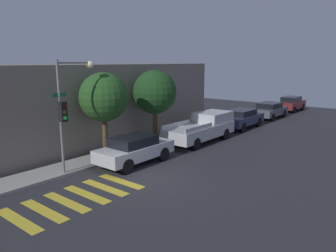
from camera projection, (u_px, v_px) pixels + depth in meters
ground_plane at (147, 180)px, 14.76m from camera, size 60.00×60.00×0.00m
sidewalk at (90, 161)px, 17.29m from camera, size 26.00×1.82×0.14m
building_row at (43, 108)px, 19.47m from camera, size 26.00×6.00×5.08m
crosswalk at (77, 198)px, 12.82m from camera, size 5.14×2.60×0.00m
traffic_light_pole at (69, 101)px, 14.97m from camera, size 2.31×0.56×5.35m
sedan_near_corner at (135, 149)px, 16.93m from camera, size 4.34×1.81×1.50m
pickup_truck at (203, 127)px, 21.84m from camera, size 5.76×2.04×1.83m
sedan_middle at (241, 118)px, 26.13m from camera, size 4.57×1.87×1.50m
sedan_far_end at (270, 110)px, 30.50m from camera, size 4.55×1.89×1.49m
sedan_tail_of_row at (291, 103)px, 34.96m from camera, size 4.46×1.76×1.57m
tree_near_corner at (104, 97)px, 17.23m from camera, size 2.60×2.60×4.72m
tree_midblock at (155, 92)px, 20.33m from camera, size 2.73×2.73×4.75m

